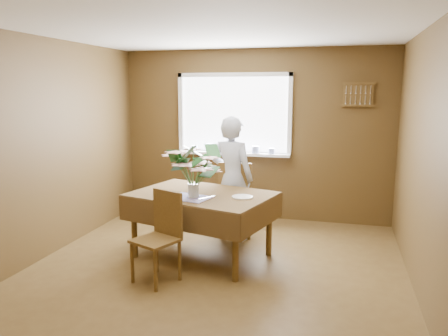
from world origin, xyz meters
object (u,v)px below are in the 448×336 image
(chair_near, at_px, (161,232))
(flower_bouquet, at_px, (193,166))
(seated_woman, at_px, (232,178))
(chair_far, at_px, (236,196))
(dining_table, at_px, (202,201))

(chair_near, distance_m, flower_bouquet, 0.80)
(seated_woman, bearing_deg, chair_near, 87.59)
(seated_woman, bearing_deg, flower_bouquet, 90.04)
(chair_near, xyz_separation_m, seated_woman, (0.38, 1.39, 0.30))
(chair_near, xyz_separation_m, flower_bouquet, (0.18, 0.49, 0.60))
(chair_near, bearing_deg, flower_bouquet, 92.99)
(chair_far, xyz_separation_m, chair_near, (-0.42, -1.48, -0.05))
(chair_far, bearing_deg, dining_table, 68.56)
(chair_near, bearing_deg, chair_far, 96.75)
(chair_far, bearing_deg, seated_woman, 60.09)
(seated_woman, bearing_deg, chair_far, -101.17)
(chair_far, height_order, seated_woman, seated_woman)
(dining_table, height_order, seated_woman, seated_woman)
(dining_table, bearing_deg, seated_woman, 90.00)
(flower_bouquet, bearing_deg, dining_table, 82.53)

